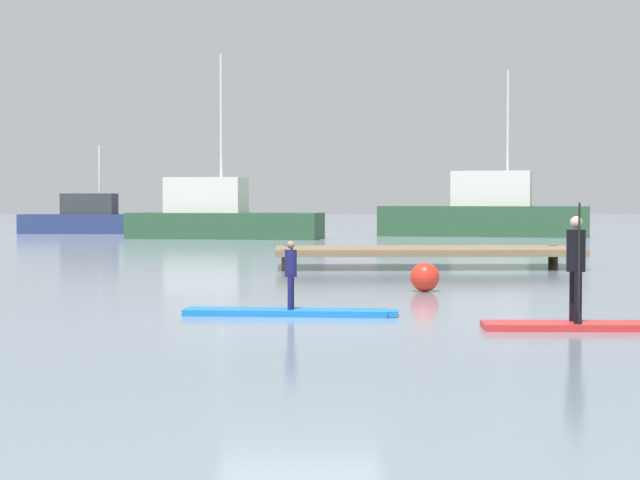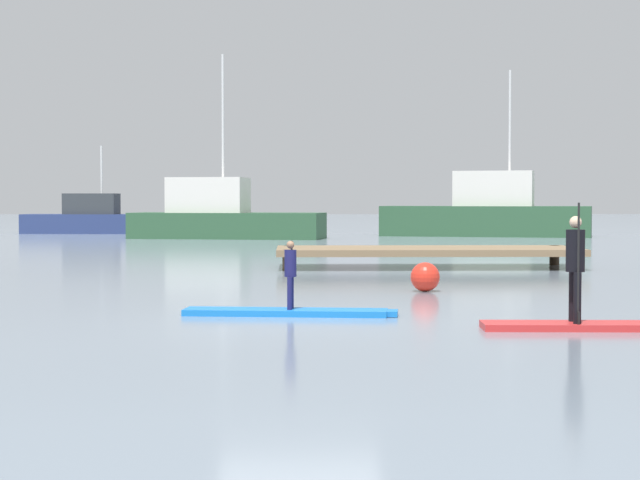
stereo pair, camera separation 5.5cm
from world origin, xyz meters
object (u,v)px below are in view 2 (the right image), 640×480
Objects in this scene: fishing_boat_green_midground at (222,216)px; motor_boat_small_navy at (91,219)px; paddleboard_near at (290,312)px; fishing_boat_white_large at (487,214)px; paddler_child_solo at (291,271)px; mooring_buoy_mid at (425,277)px; paddler_adult at (575,262)px; paddleboard_far at (596,326)px.

fishing_boat_green_midground is 1.27× the size of motor_boat_small_navy.
paddleboard_near is 38.70m from fishing_boat_white_large.
mooring_buoy_mid is (2.73, 4.45, -0.42)m from paddler_child_solo.
paddler_adult is 0.23× the size of motor_boat_small_navy.
motor_boat_small_navy is at bearing 134.71° from fishing_boat_green_midground.
fishing_boat_white_large is (5.44, 39.44, 1.10)m from paddleboard_far.
paddler_child_solo is at bearing -104.77° from fishing_boat_white_large.
fishing_boat_green_midground is at bearing 95.58° from paddler_child_solo.
paddleboard_far is 5.57× the size of mooring_buoy_mid.
mooring_buoy_mid is at bearing 104.64° from paddleboard_far.
paddleboard_far is 0.98m from paddler_adult.
fishing_boat_white_large is 1.13× the size of fishing_boat_green_midground.
paddleboard_far is 0.35× the size of fishing_boat_green_midground.
fishing_boat_green_midground is at bearing -45.29° from motor_boat_small_navy.
mooring_buoy_mid is at bearing 58.48° from paddler_child_solo.
paddler_child_solo is at bearing 153.62° from paddler_adult.
paddler_adult is at bearing -71.16° from motor_boat_small_navy.
mooring_buoy_mid is at bearing 58.46° from paddleboard_near.
paddler_child_solo is 1.85× the size of mooring_buoy_mid.
paddleboard_far is 39.82m from fishing_boat_white_large.
paddleboard_far is at bearing -1.20° from paddler_adult.
mooring_buoy_mid is (-7.13, -32.94, -0.85)m from fishing_boat_white_large.
fishing_boat_white_large is 1.44× the size of motor_boat_small_navy.
paddler_child_solo is 34.84m from fishing_boat_green_midground.
paddler_child_solo is 0.10× the size of fishing_boat_white_large.
fishing_boat_green_midground is (-7.50, 36.71, 0.07)m from paddler_adult.
motor_boat_small_navy is (-15.48, 44.47, 0.75)m from paddleboard_far.
paddleboard_near is 43.85m from motor_boat_small_navy.
fishing_boat_white_large reaches higher than paddleboard_far.
fishing_boat_green_midground is at bearing 101.44° from mooring_buoy_mid.
paddleboard_far is 37.55m from fishing_boat_green_midground.
paddleboard_far is at bearing -77.99° from fishing_boat_green_midground.
fishing_boat_white_large is at bearing 82.15° from paddleboard_far.
paddleboard_near is 34.86m from fishing_boat_green_midground.
paddleboard_far is at bearing -24.67° from paddleboard_near.
paddler_child_solo reaches higher than paddleboard_near.
paddler_child_solo is (0.01, 0.01, 0.67)m from paddleboard_near.
paddler_child_solo is 4.92m from paddleboard_far.
fishing_boat_green_midground is 10.91m from motor_boat_small_navy.
paddleboard_near is 3.16× the size of paddler_child_solo.
paddleboard_far is 0.31× the size of fishing_boat_white_large.
fishing_boat_white_large is at bearing -13.52° from motor_boat_small_navy.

